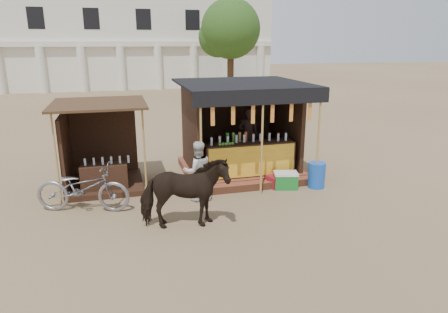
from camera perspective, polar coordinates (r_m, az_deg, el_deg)
name	(u,v)px	position (r m, az deg, el deg)	size (l,w,h in m)	color
ground	(242,223)	(9.10, 2.65, -9.40)	(120.00, 120.00, 0.00)	#846B4C
main_stall	(241,141)	(12.07, 2.50, 2.27)	(3.60, 3.61, 2.78)	brown
secondary_stall	(97,158)	(11.48, -17.66, -0.14)	(2.40, 2.40, 2.38)	#351E13
cow	(184,194)	(8.58, -5.70, -5.29)	(0.86, 1.89, 1.60)	black
motorbike	(83,188)	(10.04, -19.53, -4.24)	(0.77, 2.22, 1.17)	gray
bystander	(198,171)	(10.07, -3.79, -2.10)	(0.75, 0.59, 1.55)	silver
blue_barrel	(317,175)	(11.36, 13.09, -2.59)	(0.47, 0.47, 0.71)	blue
red_crate	(275,182)	(11.22, 7.24, -3.56)	(0.36, 0.39, 0.33)	maroon
cooler	(286,180)	(11.15, 8.79, -3.37)	(0.73, 0.58, 0.46)	#197227
background_building	(119,40)	(37.76, -14.82, 15.75)	(26.00, 7.45, 8.18)	silver
tree	(228,31)	(31.10, 0.53, 17.48)	(4.50, 4.40, 7.00)	#382314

